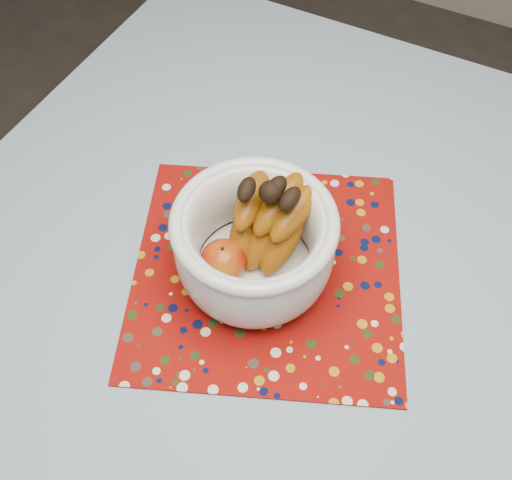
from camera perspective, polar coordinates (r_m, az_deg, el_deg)
table at (r=1.01m, az=5.42°, el=-7.93°), size 1.20×1.20×0.75m
tablecloth at (r=0.94m, az=5.81°, el=-5.66°), size 1.32×1.32×0.01m
placemat at (r=0.95m, az=1.04°, el=-2.93°), size 0.54×0.54×0.00m
fruit_bowl at (r=0.88m, az=0.22°, el=0.24°), size 0.24×0.24×0.19m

